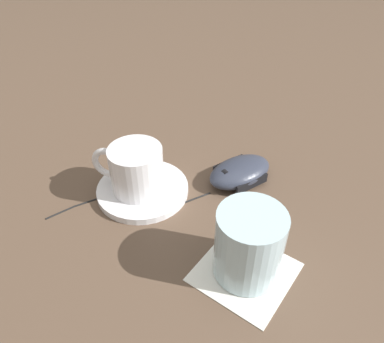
{
  "coord_description": "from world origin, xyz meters",
  "views": [
    {
      "loc": [
        0.3,
        -0.19,
        0.4
      ],
      "look_at": [
        -0.09,
        0.05,
        0.03
      ],
      "focal_mm": 35.0,
      "sensor_mm": 36.0,
      "label": 1
    }
  ],
  "objects_px": {
    "saucer": "(143,190)",
    "coffee_cup": "(135,169)",
    "drinking_glass": "(249,244)",
    "computer_mouse": "(240,172)"
  },
  "relations": [
    {
      "from": "saucer",
      "to": "computer_mouse",
      "type": "height_order",
      "value": "computer_mouse"
    },
    {
      "from": "saucer",
      "to": "drinking_glass",
      "type": "xyz_separation_m",
      "value": [
        0.2,
        0.04,
        0.04
      ]
    },
    {
      "from": "saucer",
      "to": "drinking_glass",
      "type": "relative_size",
      "value": 1.52
    },
    {
      "from": "saucer",
      "to": "coffee_cup",
      "type": "relative_size",
      "value": 1.49
    },
    {
      "from": "coffee_cup",
      "to": "computer_mouse",
      "type": "distance_m",
      "value": 0.17
    },
    {
      "from": "computer_mouse",
      "to": "drinking_glass",
      "type": "height_order",
      "value": "drinking_glass"
    },
    {
      "from": "saucer",
      "to": "coffee_cup",
      "type": "bearing_deg",
      "value": -116.65
    },
    {
      "from": "coffee_cup",
      "to": "drinking_glass",
      "type": "distance_m",
      "value": 0.21
    },
    {
      "from": "coffee_cup",
      "to": "drinking_glass",
      "type": "bearing_deg",
      "value": 13.78
    },
    {
      "from": "saucer",
      "to": "computer_mouse",
      "type": "xyz_separation_m",
      "value": [
        0.06,
        0.15,
        0.01
      ]
    }
  ]
}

